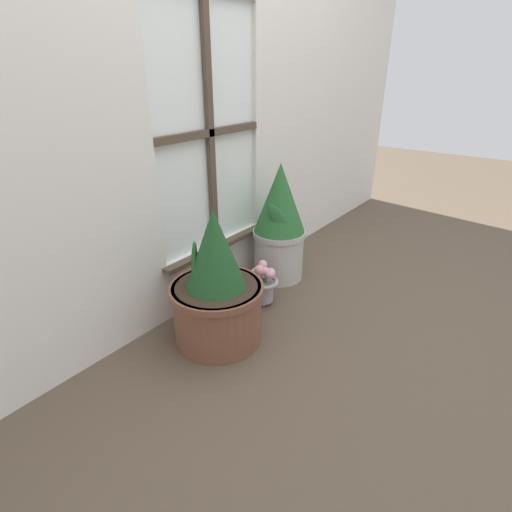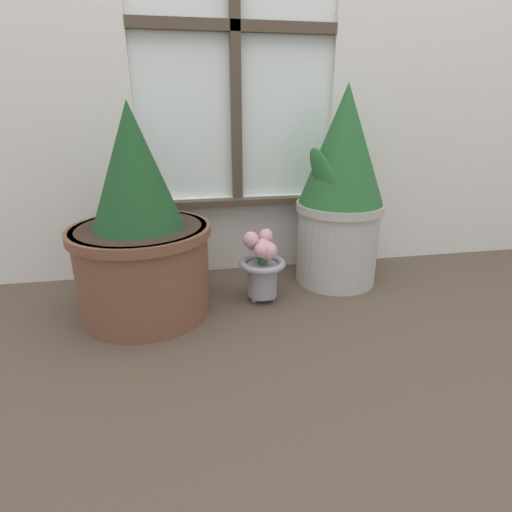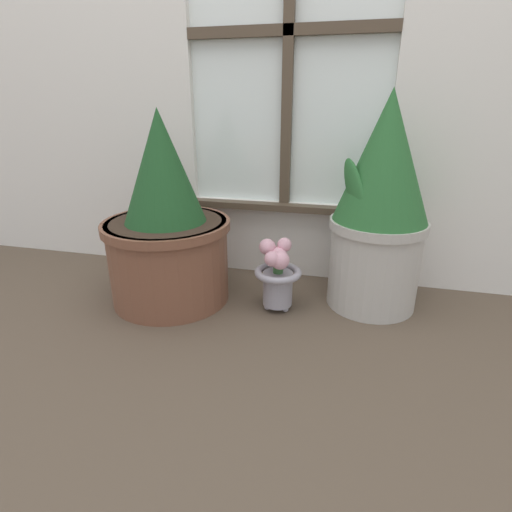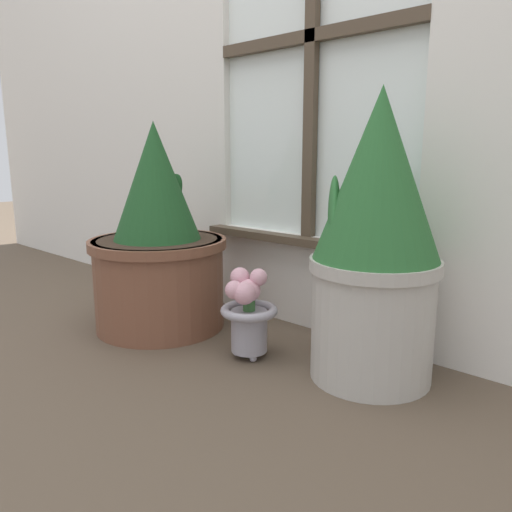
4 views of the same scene
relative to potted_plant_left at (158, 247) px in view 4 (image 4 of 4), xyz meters
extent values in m
plane|color=brown|center=(0.34, -0.23, -0.26)|extent=(10.00, 10.00, 0.00)
cube|color=silver|center=(0.34, 0.33, -0.11)|extent=(0.71, 0.05, 0.29)
cube|color=white|center=(0.34, 0.34, 0.61)|extent=(0.71, 0.02, 1.15)
cube|color=#4C3D2D|center=(0.34, 0.31, 0.61)|extent=(0.04, 0.02, 1.15)
cube|color=#4C3D2D|center=(0.34, 0.31, 0.61)|extent=(0.71, 0.02, 0.04)
cube|color=#4C3D2D|center=(0.34, 0.28, 0.02)|extent=(0.77, 0.06, 0.02)
cylinder|color=brown|center=(0.00, 0.00, -0.12)|extent=(0.40, 0.40, 0.28)
cylinder|color=brown|center=(0.00, 0.00, 0.01)|extent=(0.42, 0.42, 0.03)
cylinder|color=#38281E|center=(0.00, 0.00, 0.02)|extent=(0.37, 0.37, 0.01)
cone|color=#1E4C23|center=(0.00, 0.00, 0.20)|extent=(0.26, 0.26, 0.35)
ellipsoid|color=#1E4C23|center=(-0.06, 0.07, 0.11)|extent=(0.16, 0.14, 0.25)
cylinder|color=#B7B2A8|center=(0.68, 0.13, -0.11)|extent=(0.29, 0.29, 0.30)
cylinder|color=#B7B2A8|center=(0.68, 0.13, 0.03)|extent=(0.31, 0.31, 0.03)
cylinder|color=#38281E|center=(0.68, 0.13, 0.04)|extent=(0.27, 0.27, 0.01)
cone|color=#28602D|center=(0.68, 0.13, 0.24)|extent=(0.29, 0.29, 0.39)
ellipsoid|color=#28602D|center=(0.60, 0.07, 0.14)|extent=(0.13, 0.17, 0.22)
sphere|color=#99939E|center=(0.38, 0.05, -0.25)|extent=(0.02, 0.02, 0.02)
sphere|color=#99939E|center=(0.35, -0.01, -0.25)|extent=(0.02, 0.02, 0.02)
sphere|color=#99939E|center=(0.41, -0.01, -0.25)|extent=(0.02, 0.02, 0.02)
cylinder|color=#99939E|center=(0.38, 0.01, -0.18)|extent=(0.10, 0.10, 0.11)
torus|color=#99939E|center=(0.38, 0.01, -0.13)|extent=(0.15, 0.15, 0.02)
cylinder|color=#386633|center=(0.38, 0.01, -0.09)|extent=(0.03, 0.03, 0.06)
sphere|color=#DB9EAD|center=(0.38, 0.01, -0.07)|extent=(0.06, 0.06, 0.06)
sphere|color=#DB9EAD|center=(0.39, 0.03, -0.04)|extent=(0.05, 0.05, 0.05)
sphere|color=#DB9EAD|center=(0.35, 0.05, -0.07)|extent=(0.04, 0.04, 0.04)
sphere|color=#DB9EAD|center=(0.34, 0.02, -0.04)|extent=(0.05, 0.05, 0.05)
sphere|color=#DB9EAD|center=(0.36, -0.03, -0.06)|extent=(0.05, 0.05, 0.05)
sphere|color=#DB9EAD|center=(0.39, -0.02, -0.07)|extent=(0.06, 0.06, 0.06)
camera|label=1|loc=(-1.11, -1.07, 0.90)|focal=28.00mm
camera|label=2|loc=(0.14, -1.18, 0.36)|focal=28.00mm
camera|label=3|loc=(0.59, -1.16, 0.40)|focal=28.00mm
camera|label=4|loc=(1.25, -0.91, 0.28)|focal=35.00mm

